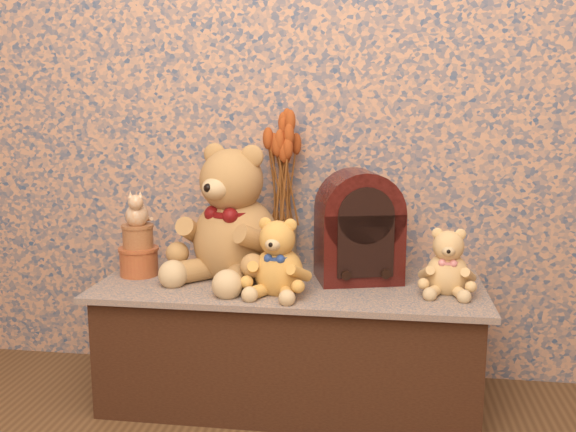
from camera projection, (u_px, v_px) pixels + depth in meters
The scene contains 10 objects.
display_shelf at pixel (290, 341), 2.24m from camera, with size 1.30×0.55×0.42m, color #344B6A.
teddy_large at pixel (236, 207), 2.22m from camera, with size 0.40×0.47×0.50m, color #A5733F, non-canonical shape.
teddy_medium at pixel (279, 253), 2.06m from camera, with size 0.21×0.25×0.27m, color #CD8B39, non-canonical shape.
teddy_small at pixel (448, 258), 2.06m from camera, with size 0.18×0.22×0.23m, color #E4B66C, non-canonical shape.
cathedral_radio at pixel (359, 226), 2.20m from camera, with size 0.28×0.20×0.38m, color #330C09, non-canonical shape.
ceramic_vase at pixel (282, 246), 2.35m from camera, with size 0.11×0.11×0.18m, color tan.
dried_stalks at pixel (282, 171), 2.30m from camera, with size 0.19×0.19×0.37m, color #AD471B, non-canonical shape.
biscuit_tin_lower at pixel (139, 262), 2.28m from camera, with size 0.13×0.13×0.10m, color #CC813C.
biscuit_tin_upper at pixel (138, 237), 2.26m from camera, with size 0.11×0.11×0.08m, color tan.
cat_figurine at pixel (137, 208), 2.25m from camera, with size 0.09×0.10×0.13m, color silver, non-canonical shape.
Camera 1 is at (0.30, -0.87, 1.04)m, focal length 40.10 mm.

